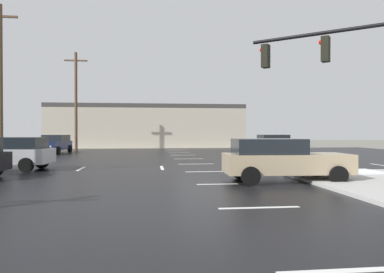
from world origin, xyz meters
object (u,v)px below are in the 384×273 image
(sedan_red, at_px, (278,143))
(utility_pole_far, at_px, (0,79))
(sedan_silver, at_px, (6,153))
(utility_pole_distant, at_px, (76,99))
(traffic_signal_mast, at_px, (351,71))
(sedan_navy, at_px, (54,144))
(sedan_tan, at_px, (281,159))

(sedan_red, height_order, utility_pole_far, utility_pole_far)
(sedan_silver, height_order, utility_pole_distant, utility_pole_distant)
(traffic_signal_mast, bearing_deg, utility_pole_distant, -19.99)
(sedan_red, bearing_deg, utility_pole_far, -168.20)
(sedan_red, distance_m, utility_pole_far, 22.49)
(sedan_silver, bearing_deg, sedan_red, -138.68)
(sedan_silver, relative_size, utility_pole_distant, 0.48)
(sedan_silver, bearing_deg, sedan_navy, -79.14)
(sedan_tan, bearing_deg, sedan_silver, 157.69)
(utility_pole_far, distance_m, utility_pole_distant, 11.82)
(utility_pole_far, relative_size, utility_pole_distant, 1.06)
(sedan_red, height_order, sedan_tan, same)
(sedan_red, distance_m, sedan_tan, 19.66)
(traffic_signal_mast, xyz_separation_m, sedan_tan, (-2.51, 0.31, -3.22))
(sedan_navy, xyz_separation_m, sedan_silver, (1.23, -13.79, 0.00))
(sedan_navy, relative_size, sedan_silver, 1.00)
(sedan_red, distance_m, sedan_silver, 22.46)
(sedan_navy, distance_m, sedan_tan, 23.12)
(sedan_silver, relative_size, utility_pole_far, 0.46)
(sedan_red, xyz_separation_m, sedan_tan, (-6.66, -18.50, 0.00))
(traffic_signal_mast, bearing_deg, utility_pole_far, 2.48)
(utility_pole_distant, bearing_deg, sedan_red, -16.21)
(traffic_signal_mast, bearing_deg, sedan_navy, -12.67)
(sedan_silver, distance_m, utility_pole_far, 8.75)
(utility_pole_far, height_order, utility_pole_distant, utility_pole_far)
(utility_pole_distant, bearing_deg, utility_pole_far, -102.48)
(sedan_navy, xyz_separation_m, utility_pole_distant, (0.89, 4.68, 4.18))
(utility_pole_far, bearing_deg, sedan_silver, -67.34)
(sedan_silver, distance_m, sedan_tan, 12.82)
(sedan_tan, bearing_deg, sedan_red, 72.96)
(sedan_tan, xyz_separation_m, utility_pole_far, (-14.50, 12.37, 4.48))
(utility_pole_far, bearing_deg, utility_pole_distant, 77.52)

